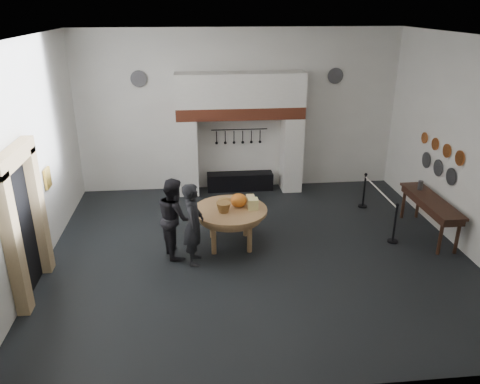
{
  "coord_description": "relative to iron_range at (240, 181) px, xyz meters",
  "views": [
    {
      "loc": [
        -1.29,
        -8.97,
        5.1
      ],
      "look_at": [
        -0.36,
        0.2,
        1.35
      ],
      "focal_mm": 35.0,
      "sensor_mm": 36.0,
      "label": 1
    }
  ],
  "objects": [
    {
      "name": "chimney_pier_left",
      "position": [
        -1.48,
        -0.07,
        0.82
      ],
      "size": [
        0.55,
        0.7,
        2.15
      ],
      "primitive_type": "cube",
      "color": "silver",
      "rests_on": "floor"
    },
    {
      "name": "ceiling",
      "position": [
        0.0,
        -3.72,
        4.25
      ],
      "size": [
        9.0,
        8.0,
        0.02
      ],
      "primitive_type": "cube",
      "color": "silver",
      "rests_on": "wall_back"
    },
    {
      "name": "chimney_pier_right",
      "position": [
        1.48,
        -0.07,
        0.82
      ],
      "size": [
        0.55,
        0.7,
        2.15
      ],
      "primitive_type": "cube",
      "color": "silver",
      "rests_on": "floor"
    },
    {
      "name": "copper_pan_d",
      "position": [
        4.46,
        -1.87,
        1.7
      ],
      "size": [
        0.03,
        0.28,
        0.28
      ],
      "primitive_type": "cylinder",
      "rotation": [
        0.0,
        1.57,
        0.0
      ],
      "color": "#C6662D",
      "rests_on": "wall_right"
    },
    {
      "name": "work_table",
      "position": [
        -0.56,
        -3.32,
        0.59
      ],
      "size": [
        1.81,
        1.81,
        0.07
      ],
      "primitive_type": "cylinder",
      "rotation": [
        0.0,
        0.0,
        -0.1
      ],
      "color": "#A8824F",
      "rests_on": "floor"
    },
    {
      "name": "utensil_rail",
      "position": [
        0.0,
        0.2,
        1.5
      ],
      "size": [
        1.6,
        0.02,
        0.02
      ],
      "primitive_type": "cylinder",
      "rotation": [
        0.0,
        1.57,
        0.0
      ],
      "color": "black",
      "rests_on": "wall_back"
    },
    {
      "name": "hearth_brick_band",
      "position": [
        0.0,
        -0.07,
        2.06
      ],
      "size": [
        3.5,
        0.72,
        0.32
      ],
      "primitive_type": "cube",
      "color": "#9E442B",
      "rests_on": "chimney_pier_left"
    },
    {
      "name": "cheese_block_small",
      "position": [
        -0.08,
        -3.07,
        0.72
      ],
      "size": [
        0.18,
        0.18,
        0.2
      ],
      "primitive_type": "cube",
      "color": "#F1D690",
      "rests_on": "work_table"
    },
    {
      "name": "copper_pan_a",
      "position": [
        4.46,
        -3.52,
        1.7
      ],
      "size": [
        0.03,
        0.34,
        0.34
      ],
      "primitive_type": "cylinder",
      "rotation": [
        0.0,
        1.57,
        0.0
      ],
      "color": "#C6662D",
      "rests_on": "wall_right"
    },
    {
      "name": "wicker_basket",
      "position": [
        -0.71,
        -3.47,
        0.73
      ],
      "size": [
        0.35,
        0.35,
        0.22
      ],
      "primitive_type": "cone",
      "rotation": [
        3.14,
        0.0,
        -0.1
      ],
      "color": "olive",
      "rests_on": "work_table"
    },
    {
      "name": "pewter_jug",
      "position": [
        4.1,
        -2.7,
        0.76
      ],
      "size": [
        0.12,
        0.12,
        0.22
      ],
      "primitive_type": "cylinder",
      "color": "#4C4C51",
      "rests_on": "side_table"
    },
    {
      "name": "pewter_plate_mid",
      "position": [
        4.46,
        -2.72,
        1.2
      ],
      "size": [
        0.03,
        0.4,
        0.4
      ],
      "primitive_type": "cylinder",
      "rotation": [
        0.0,
        1.57,
        0.0
      ],
      "color": "#4C4C51",
      "rests_on": "wall_right"
    },
    {
      "name": "door_jamb_far",
      "position": [
        -4.38,
        -4.02,
        1.05
      ],
      "size": [
        0.22,
        0.3,
        2.6
      ],
      "primitive_type": "cube",
      "color": "tan",
      "rests_on": "floor"
    },
    {
      "name": "cheese_block_big",
      "position": [
        -0.06,
        -3.37,
        0.74
      ],
      "size": [
        0.22,
        0.22,
        0.24
      ],
      "primitive_type": "cube",
      "color": "#EBDF8C",
      "rests_on": "work_table"
    },
    {
      "name": "wall_plaque",
      "position": [
        -4.45,
        -2.92,
        1.35
      ],
      "size": [
        0.05,
        0.34,
        0.44
      ],
      "primitive_type": "cube",
      "color": "gold",
      "rests_on": "wall_left"
    },
    {
      "name": "door_jamb_near",
      "position": [
        -4.38,
        -5.42,
        1.05
      ],
      "size": [
        0.22,
        0.3,
        2.6
      ],
      "primitive_type": "cube",
      "color": "tan",
      "rests_on": "floor"
    },
    {
      "name": "barrier_post_near",
      "position": [
        3.16,
        -3.59,
        0.2
      ],
      "size": [
        0.05,
        0.05,
        0.9
      ],
      "primitive_type": "cylinder",
      "color": "black",
      "rests_on": "floor"
    },
    {
      "name": "wall_front",
      "position": [
        0.0,
        -7.72,
        2.0
      ],
      "size": [
        9.0,
        0.02,
        4.5
      ],
      "primitive_type": "cube",
      "color": "silver",
      "rests_on": "floor"
    },
    {
      "name": "chimney_hood",
      "position": [
        0.0,
        -0.07,
        2.67
      ],
      "size": [
        3.5,
        0.7,
        0.9
      ],
      "primitive_type": "cube",
      "color": "silver",
      "rests_on": "hearth_brick_band"
    },
    {
      "name": "pumpkin",
      "position": [
        -0.36,
        -3.22,
        0.78
      ],
      "size": [
        0.36,
        0.36,
        0.31
      ],
      "primitive_type": "ellipsoid",
      "color": "orange",
      "rests_on": "work_table"
    },
    {
      "name": "pewter_plate_back_right",
      "position": [
        2.7,
        0.24,
        2.95
      ],
      "size": [
        0.44,
        0.03,
        0.44
      ],
      "primitive_type": "cylinder",
      "rotation": [
        1.57,
        0.0,
        0.0
      ],
      "color": "#4C4C51",
      "rests_on": "wall_back"
    },
    {
      "name": "wall_left",
      "position": [
        -4.5,
        -3.72,
        2.0
      ],
      "size": [
        0.02,
        8.0,
        4.5
      ],
      "primitive_type": "cube",
      "color": "silver",
      "rests_on": "floor"
    },
    {
      "name": "pewter_plate_right",
      "position": [
        4.46,
        -2.12,
        1.2
      ],
      "size": [
        0.03,
        0.4,
        0.4
      ],
      "primitive_type": "cylinder",
      "rotation": [
        0.0,
        1.57,
        0.0
      ],
      "color": "#4C4C51",
      "rests_on": "wall_right"
    },
    {
      "name": "iron_range",
      "position": [
        0.0,
        0.0,
        0.0
      ],
      "size": [
        1.9,
        0.45,
        0.5
      ],
      "primitive_type": "cube",
      "color": "black",
      "rests_on": "floor"
    },
    {
      "name": "copper_pan_b",
      "position": [
        4.46,
        -2.97,
        1.7
      ],
      "size": [
        0.03,
        0.32,
        0.32
      ],
      "primitive_type": "cylinder",
      "rotation": [
        0.0,
        1.57,
        0.0
      ],
      "color": "#C6662D",
      "rests_on": "wall_right"
    },
    {
      "name": "pewter_plate_back_left",
      "position": [
        -2.7,
        0.24,
        2.95
      ],
      "size": [
        0.44,
        0.03,
        0.44
      ],
      "primitive_type": "cylinder",
      "rotation": [
        1.57,
        0.0,
        0.0
      ],
      "color": "#4C4C51",
      "rests_on": "wall_back"
    },
    {
      "name": "barrier_post_far",
      "position": [
        3.16,
        -1.59,
        0.2
      ],
      "size": [
        0.05,
        0.05,
        0.9
      ],
      "primitive_type": "cylinder",
      "color": "black",
      "rests_on": "floor"
    },
    {
      "name": "floor",
      "position": [
        0.0,
        -3.72,
        -0.25
      ],
      "size": [
        9.0,
        8.0,
        0.02
      ],
      "primitive_type": "cube",
      "color": "black",
      "rests_on": "ground"
    },
    {
      "name": "visitor_far",
      "position": [
        -1.77,
        -3.62,
        0.62
      ],
      "size": [
        0.87,
        1.0,
        1.74
      ],
      "primitive_type": "imported",
      "rotation": [
        0.0,
        0.0,
        1.86
      ],
      "color": "black",
      "rests_on": "floor"
    },
    {
      "name": "door_recess",
      "position": [
        -4.47,
        -4.72,
        1.0
      ],
      "size": [
        0.04,
        1.1,
        2.5
      ],
      "primitive_type": "cube",
      "color": "black",
      "rests_on": "floor"
    },
    {
      "name": "copper_pan_c",
      "position": [
        4.46,
        -2.42,
        1.7
      ],
      "size": [
        0.03,
        0.3,
        0.3
      ],
      "primitive_type": "cylinder",
      "rotation": [
        0.0,
        1.57,
        0.0
      ],
      "color": "#C6662D",
      "rests_on": "wall_right"
    },
    {
      "name": "door_lintel",
      "position": [
        -4.38,
        -4.72,
        2.4
      ],
      "size": [
        0.22,
        1.7,
        0.3
      ],
      "primitive_type": "cube",
      "color": "tan",
      "rests_on": "door_jamb_near"
    },
    {
      "name": "pewter_plate_left",
      "position": [
        4.46,
        -3.32,
        1.2
      ],
      "size": [
        0.03,
        0.4,
        0.4
      ],
      "primitive_type": "cylinder",
      "rotation": [
        0.0,
        1.57,
        0.0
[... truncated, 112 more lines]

